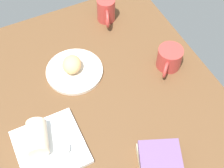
{
  "coord_description": "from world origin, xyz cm",
  "views": [
    {
      "loc": [
        -55.69,
        22.47,
        101.75
      ],
      "look_at": [
        5.28,
        -7.02,
        7.0
      ],
      "focal_mm": 51.19,
      "sensor_mm": 36.0,
      "label": 1
    }
  ],
  "objects_px": {
    "round_plate": "(75,71)",
    "square_plate": "(50,147)",
    "scone_pastry": "(72,65)",
    "coffee_mug": "(169,58)",
    "breakfast_wrap": "(37,137)",
    "second_mug": "(106,10)",
    "sauce_cup": "(63,149)"
  },
  "relations": [
    {
      "from": "round_plate",
      "to": "square_plate",
      "type": "distance_m",
      "value": 0.32
    },
    {
      "from": "scone_pastry",
      "to": "square_plate",
      "type": "bearing_deg",
      "value": 145.09
    },
    {
      "from": "coffee_mug",
      "to": "round_plate",
      "type": "bearing_deg",
      "value": 69.53
    },
    {
      "from": "breakfast_wrap",
      "to": "second_mug",
      "type": "bearing_deg",
      "value": 57.88
    },
    {
      "from": "square_plate",
      "to": "second_mug",
      "type": "bearing_deg",
      "value": -42.07
    },
    {
      "from": "scone_pastry",
      "to": "breakfast_wrap",
      "type": "bearing_deg",
      "value": 138.14
    },
    {
      "from": "scone_pastry",
      "to": "second_mug",
      "type": "distance_m",
      "value": 0.32
    },
    {
      "from": "sauce_cup",
      "to": "coffee_mug",
      "type": "distance_m",
      "value": 0.53
    },
    {
      "from": "scone_pastry",
      "to": "round_plate",
      "type": "bearing_deg",
      "value": -137.92
    },
    {
      "from": "round_plate",
      "to": "breakfast_wrap",
      "type": "xyz_separation_m",
      "value": [
        -0.23,
        0.22,
        0.04
      ]
    },
    {
      "from": "coffee_mug",
      "to": "second_mug",
      "type": "distance_m",
      "value": 0.36
    },
    {
      "from": "square_plate",
      "to": "coffee_mug",
      "type": "height_order",
      "value": "coffee_mug"
    },
    {
      "from": "breakfast_wrap",
      "to": "coffee_mug",
      "type": "xyz_separation_m",
      "value": [
        0.1,
        -0.56,
        -0.01
      ]
    },
    {
      "from": "sauce_cup",
      "to": "second_mug",
      "type": "bearing_deg",
      "value": -37.69
    },
    {
      "from": "round_plate",
      "to": "scone_pastry",
      "type": "bearing_deg",
      "value": 42.08
    },
    {
      "from": "square_plate",
      "to": "coffee_mug",
      "type": "distance_m",
      "value": 0.55
    },
    {
      "from": "breakfast_wrap",
      "to": "square_plate",
      "type": "bearing_deg",
      "value": -32.83
    },
    {
      "from": "round_plate",
      "to": "scone_pastry",
      "type": "distance_m",
      "value": 0.04
    },
    {
      "from": "round_plate",
      "to": "scone_pastry",
      "type": "xyz_separation_m",
      "value": [
        0.01,
        0.0,
        0.04
      ]
    },
    {
      "from": "scone_pastry",
      "to": "sauce_cup",
      "type": "xyz_separation_m",
      "value": [
        -0.3,
        0.15,
        -0.02
      ]
    },
    {
      "from": "round_plate",
      "to": "sauce_cup",
      "type": "bearing_deg",
      "value": 152.15
    },
    {
      "from": "coffee_mug",
      "to": "scone_pastry",
      "type": "bearing_deg",
      "value": 69.01
    },
    {
      "from": "scone_pastry",
      "to": "square_plate",
      "type": "xyz_separation_m",
      "value": [
        -0.26,
        0.18,
        -0.04
      ]
    },
    {
      "from": "round_plate",
      "to": "coffee_mug",
      "type": "height_order",
      "value": "coffee_mug"
    },
    {
      "from": "square_plate",
      "to": "sauce_cup",
      "type": "distance_m",
      "value": 0.05
    },
    {
      "from": "breakfast_wrap",
      "to": "scone_pastry",
      "type": "bearing_deg",
      "value": 61.63
    },
    {
      "from": "scone_pastry",
      "to": "sauce_cup",
      "type": "height_order",
      "value": "scone_pastry"
    },
    {
      "from": "scone_pastry",
      "to": "sauce_cup",
      "type": "bearing_deg",
      "value": 153.31
    },
    {
      "from": "sauce_cup",
      "to": "coffee_mug",
      "type": "height_order",
      "value": "coffee_mug"
    },
    {
      "from": "sauce_cup",
      "to": "round_plate",
      "type": "bearing_deg",
      "value": -27.85
    },
    {
      "from": "round_plate",
      "to": "second_mug",
      "type": "relative_size",
      "value": 1.7
    },
    {
      "from": "square_plate",
      "to": "second_mug",
      "type": "height_order",
      "value": "second_mug"
    }
  ]
}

